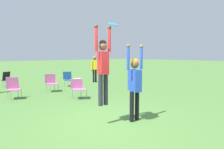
{
  "coord_description": "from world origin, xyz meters",
  "views": [
    {
      "loc": [
        -3.75,
        -4.43,
        1.86
      ],
      "look_at": [
        0.21,
        0.13,
        1.3
      ],
      "focal_mm": 35.0,
      "sensor_mm": 36.0,
      "label": 1
    }
  ],
  "objects_px": {
    "camping_chair_5": "(51,82)",
    "person_jumping": "(103,63)",
    "camping_chair_3": "(78,87)",
    "camping_chair_0": "(68,78)",
    "person_spectator_far": "(95,66)",
    "person_defending": "(135,81)",
    "frisbee": "(113,24)",
    "camping_chair_1": "(7,78)",
    "cooler_box": "(78,81)",
    "camping_chair_2": "(13,87)"
  },
  "relations": [
    {
      "from": "person_defending",
      "to": "frisbee",
      "type": "relative_size",
      "value": 8.47
    },
    {
      "from": "person_spectator_far",
      "to": "camping_chair_3",
      "type": "bearing_deg",
      "value": -101.62
    },
    {
      "from": "camping_chair_5",
      "to": "person_spectator_far",
      "type": "bearing_deg",
      "value": -131.16
    },
    {
      "from": "person_spectator_far",
      "to": "camping_chair_1",
      "type": "bearing_deg",
      "value": -165.64
    },
    {
      "from": "camping_chair_0",
      "to": "cooler_box",
      "type": "bearing_deg",
      "value": -108.94
    },
    {
      "from": "camping_chair_1",
      "to": "camping_chair_5",
      "type": "height_order",
      "value": "camping_chair_5"
    },
    {
      "from": "camping_chair_0",
      "to": "cooler_box",
      "type": "distance_m",
      "value": 1.42
    },
    {
      "from": "camping_chair_0",
      "to": "cooler_box",
      "type": "height_order",
      "value": "camping_chair_0"
    },
    {
      "from": "camping_chair_1",
      "to": "cooler_box",
      "type": "xyz_separation_m",
      "value": [
        3.93,
        -1.28,
        -0.33
      ]
    },
    {
      "from": "camping_chair_5",
      "to": "person_spectator_far",
      "type": "relative_size",
      "value": 0.5
    },
    {
      "from": "person_jumping",
      "to": "camping_chair_5",
      "type": "bearing_deg",
      "value": 7.11
    },
    {
      "from": "frisbee",
      "to": "camping_chair_5",
      "type": "bearing_deg",
      "value": 79.95
    },
    {
      "from": "camping_chair_0",
      "to": "cooler_box",
      "type": "xyz_separation_m",
      "value": [
        1.14,
        0.79,
        -0.31
      ]
    },
    {
      "from": "person_defending",
      "to": "frisbee",
      "type": "distance_m",
      "value": 1.64
    },
    {
      "from": "camping_chair_0",
      "to": "camping_chair_1",
      "type": "distance_m",
      "value": 3.47
    },
    {
      "from": "camping_chair_5",
      "to": "camping_chair_1",
      "type": "bearing_deg",
      "value": -42.02
    },
    {
      "from": "frisbee",
      "to": "camping_chair_2",
      "type": "bearing_deg",
      "value": 100.43
    },
    {
      "from": "camping_chair_3",
      "to": "camping_chair_5",
      "type": "bearing_deg",
      "value": -56.71
    },
    {
      "from": "camping_chair_2",
      "to": "camping_chair_3",
      "type": "xyz_separation_m",
      "value": [
        2.06,
        -1.76,
        -0.03
      ]
    },
    {
      "from": "camping_chair_0",
      "to": "person_jumping",
      "type": "bearing_deg",
      "value": 103.81
    },
    {
      "from": "camping_chair_3",
      "to": "person_spectator_far",
      "type": "xyz_separation_m",
      "value": [
        3.77,
        3.95,
        0.57
      ]
    },
    {
      "from": "camping_chair_0",
      "to": "camping_chair_1",
      "type": "relative_size",
      "value": 0.98
    },
    {
      "from": "person_jumping",
      "to": "cooler_box",
      "type": "xyz_separation_m",
      "value": [
        4.01,
        7.65,
        -1.47
      ]
    },
    {
      "from": "frisbee",
      "to": "camping_chair_0",
      "type": "xyz_separation_m",
      "value": [
        2.62,
        6.98,
        -2.17
      ]
    },
    {
      "from": "frisbee",
      "to": "cooler_box",
      "type": "relative_size",
      "value": 0.61
    },
    {
      "from": "frisbee",
      "to": "camping_chair_0",
      "type": "height_order",
      "value": "frisbee"
    },
    {
      "from": "person_defending",
      "to": "frisbee",
      "type": "xyz_separation_m",
      "value": [
        -0.62,
        0.2,
        1.51
      ]
    },
    {
      "from": "camping_chair_2",
      "to": "cooler_box",
      "type": "relative_size",
      "value": 2.19
    },
    {
      "from": "person_defending",
      "to": "camping_chair_2",
      "type": "height_order",
      "value": "person_defending"
    },
    {
      "from": "person_jumping",
      "to": "person_defending",
      "type": "height_order",
      "value": "person_jumping"
    },
    {
      "from": "camping_chair_0",
      "to": "cooler_box",
      "type": "relative_size",
      "value": 2.04
    },
    {
      "from": "person_spectator_far",
      "to": "camping_chair_2",
      "type": "bearing_deg",
      "value": -127.4
    },
    {
      "from": "person_jumping",
      "to": "person_defending",
      "type": "bearing_deg",
      "value": -90.0
    },
    {
      "from": "camping_chair_0",
      "to": "person_spectator_far",
      "type": "relative_size",
      "value": 0.48
    },
    {
      "from": "person_jumping",
      "to": "person_spectator_far",
      "type": "distance_m",
      "value": 8.95
    },
    {
      "from": "camping_chair_5",
      "to": "person_jumping",
      "type": "bearing_deg",
      "value": 104.3
    },
    {
      "from": "camping_chair_3",
      "to": "camping_chair_1",
      "type": "bearing_deg",
      "value": -45.13
    },
    {
      "from": "person_jumping",
      "to": "person_spectator_far",
      "type": "bearing_deg",
      "value": -15.26
    },
    {
      "from": "person_jumping",
      "to": "camping_chair_3",
      "type": "xyz_separation_m",
      "value": [
        1.35,
        3.37,
        -1.14
      ]
    },
    {
      "from": "camping_chair_3",
      "to": "camping_chair_0",
      "type": "bearing_deg",
      "value": -81.55
    },
    {
      "from": "person_jumping",
      "to": "camping_chair_2",
      "type": "xyz_separation_m",
      "value": [
        -0.72,
        5.13,
        -1.11
      ]
    },
    {
      "from": "person_defending",
      "to": "camping_chair_3",
      "type": "bearing_deg",
      "value": -167.7
    },
    {
      "from": "person_defending",
      "to": "person_spectator_far",
      "type": "relative_size",
      "value": 1.21
    },
    {
      "from": "cooler_box",
      "to": "camping_chair_2",
      "type": "bearing_deg",
      "value": -151.97
    },
    {
      "from": "camping_chair_0",
      "to": "person_defending",
      "type": "bearing_deg",
      "value": 110.9
    },
    {
      "from": "person_jumping",
      "to": "person_spectator_far",
      "type": "height_order",
      "value": "person_jumping"
    },
    {
      "from": "camping_chair_2",
      "to": "cooler_box",
      "type": "height_order",
      "value": "camping_chair_2"
    },
    {
      "from": "person_jumping",
      "to": "camping_chair_1",
      "type": "distance_m",
      "value": 9.0
    },
    {
      "from": "cooler_box",
      "to": "camping_chair_5",
      "type": "bearing_deg",
      "value": -145.4
    },
    {
      "from": "person_jumping",
      "to": "cooler_box",
      "type": "bearing_deg",
      "value": -7.94
    }
  ]
}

